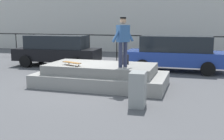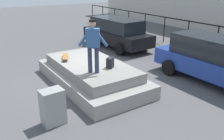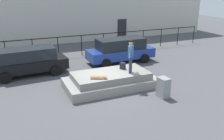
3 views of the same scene
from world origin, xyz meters
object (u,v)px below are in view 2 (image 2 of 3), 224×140
(skateboard, at_px, (65,57))
(utility_box, at_px, (53,107))
(backpack, at_px, (110,63))
(skateboarder, at_px, (93,43))
(car_black_hatchback_near, at_px, (117,32))
(car_blue_hatchback_mid, at_px, (216,59))

(skateboard, relative_size, utility_box, 0.84)
(backpack, height_order, utility_box, backpack)
(skateboarder, height_order, car_black_hatchback_near, skateboarder)
(skateboard, height_order, utility_box, utility_box)
(skateboarder, bearing_deg, car_black_hatchback_near, 138.89)
(backpack, relative_size, car_blue_hatchback_mid, 0.08)
(skateboard, relative_size, backpack, 2.32)
(skateboard, distance_m, car_blue_hatchback_mid, 5.72)
(car_blue_hatchback_mid, bearing_deg, skateboard, -126.24)
(skateboarder, xyz_separation_m, backpack, (-0.11, 0.72, -0.82))
(skateboarder, bearing_deg, car_blue_hatchback_mid, 71.11)
(car_blue_hatchback_mid, xyz_separation_m, utility_box, (-0.60, -6.18, -0.42))
(backpack, bearing_deg, skateboard, -98.45)
(skateboarder, distance_m, backpack, 1.10)
(car_black_hatchback_near, bearing_deg, car_blue_hatchback_mid, 1.94)
(backpack, distance_m, utility_box, 2.73)
(skateboarder, distance_m, car_blue_hatchback_mid, 4.75)
(car_black_hatchback_near, bearing_deg, backpack, -36.51)
(car_blue_hatchback_mid, distance_m, utility_box, 6.22)
(backpack, bearing_deg, utility_box, -13.81)
(skateboarder, bearing_deg, skateboard, -173.79)
(skateboarder, height_order, skateboard, skateboarder)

